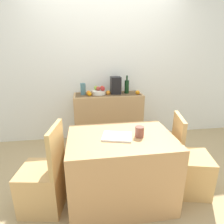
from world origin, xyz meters
TOP-DOWN VIEW (x-y plane):
  - ground_plane at (0.00, 0.00)m, footprint 6.40×6.40m
  - room_wall_rear at (0.00, 1.18)m, footprint 6.40×0.06m
  - sideboard_console at (0.02, 0.92)m, footprint 1.12×0.42m
  - table_runner at (0.02, 0.92)m, footprint 1.06×0.32m
  - fruit_bowl at (-0.13, 0.92)m, footprint 0.23×0.23m
  - apple_rear at (-0.14, 0.92)m, footprint 0.07×0.07m
  - apple_front at (-0.07, 0.88)m, footprint 0.07×0.07m
  - apple_upper at (-0.17, 0.98)m, footprint 0.07×0.07m
  - apple_right at (-0.07, 0.96)m, footprint 0.07×0.07m
  - wine_bottle at (0.33, 0.92)m, footprint 0.07×0.07m
  - coffee_maker at (0.15, 0.92)m, footprint 0.16×0.18m
  - ceramic_vase at (-0.38, 0.92)m, footprint 0.08×0.08m
  - orange_loose_mid at (0.02, 0.88)m, footprint 0.07×0.07m
  - orange_loose_near_bowl at (0.49, 0.82)m, footprint 0.07×0.07m
  - orange_loose_far at (-0.29, 0.82)m, footprint 0.07×0.07m
  - orange_loose_end at (-0.30, 0.90)m, footprint 0.07×0.07m
  - dining_table at (-0.03, -0.45)m, footprint 1.05×0.73m
  - open_book at (-0.07, -0.46)m, footprint 0.33×0.28m
  - coffee_cup at (0.15, -0.48)m, footprint 0.09×0.09m
  - chair_near_window at (-0.82, -0.45)m, footprint 0.46×0.46m
  - chair_by_corner at (0.76, -0.45)m, footprint 0.48×0.48m

SIDE VIEW (x-z plane):
  - ground_plane at x=0.00m, z-range -0.02..0.00m
  - chair_near_window at x=-0.82m, z-range -0.18..0.72m
  - chair_by_corner at x=0.76m, z-range -0.18..0.72m
  - dining_table at x=-0.03m, z-range 0.00..0.74m
  - sideboard_console at x=0.02m, z-range 0.00..0.85m
  - open_book at x=-0.07m, z-range 0.74..0.76m
  - coffee_cup at x=0.15m, z-range 0.74..0.85m
  - table_runner at x=0.02m, z-range 0.85..0.86m
  - orange_loose_far at x=-0.29m, z-range 0.85..0.92m
  - orange_loose_mid at x=0.02m, z-range 0.85..0.92m
  - orange_loose_near_bowl at x=0.49m, z-range 0.85..0.92m
  - fruit_bowl at x=-0.13m, z-range 0.86..0.92m
  - orange_loose_end at x=-0.30m, z-range 0.85..0.92m
  - ceramic_vase at x=-0.38m, z-range 0.85..1.04m
  - apple_upper at x=-0.17m, z-range 0.92..0.98m
  - apple_rear at x=-0.14m, z-range 0.92..0.98m
  - apple_right at x=-0.07m, z-range 0.92..0.98m
  - apple_front at x=-0.07m, z-range 0.92..0.99m
  - wine_bottle at x=0.33m, z-range 0.82..1.12m
  - coffee_maker at x=0.15m, z-range 0.85..1.13m
  - room_wall_rear at x=0.00m, z-range 0.00..2.70m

